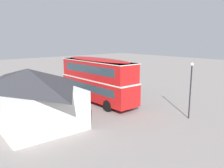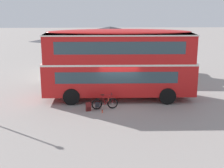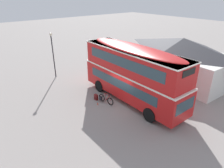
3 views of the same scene
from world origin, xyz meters
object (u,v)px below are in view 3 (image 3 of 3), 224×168
object	(u,v)px
double_decker_bus	(133,72)
backpack_on_ground	(96,97)
touring_bicycle	(105,99)
water_bottle_red_squeeze	(98,104)
street_lamp	(53,51)

from	to	relation	value
double_decker_bus	backpack_on_ground	distance (m)	3.90
touring_bicycle	backpack_on_ground	distance (m)	1.00
double_decker_bus	touring_bicycle	bearing A→B (deg)	-117.18
water_bottle_red_squeeze	touring_bicycle	bearing A→B (deg)	81.40
backpack_on_ground	water_bottle_red_squeeze	distance (m)	0.97
touring_bicycle	backpack_on_ground	world-z (taller)	touring_bicycle
double_decker_bus	water_bottle_red_squeeze	distance (m)	3.96
double_decker_bus	touring_bicycle	world-z (taller)	double_decker_bus
double_decker_bus	street_lamp	world-z (taller)	street_lamp
backpack_on_ground	water_bottle_red_squeeze	xyz separation A→B (m)	(0.85, -0.43, -0.18)
backpack_on_ground	street_lamp	bearing A→B (deg)	-176.50
double_decker_bus	water_bottle_red_squeeze	world-z (taller)	double_decker_bus
backpack_on_ground	touring_bicycle	bearing A→B (deg)	17.16
street_lamp	touring_bicycle	bearing A→B (deg)	5.16
touring_bicycle	street_lamp	world-z (taller)	street_lamp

